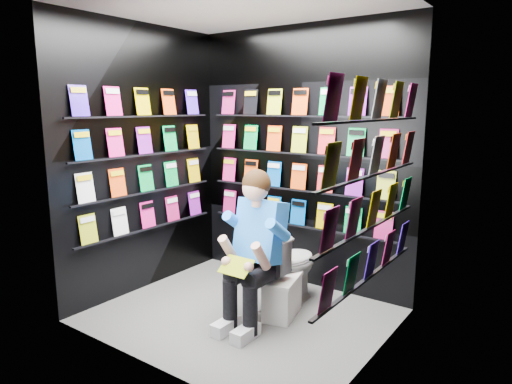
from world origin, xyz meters
The scene contains 14 objects.
floor centered at (0.00, 0.00, 0.00)m, with size 2.40×2.40×0.00m, color #5B5B59.
ceiling centered at (0.00, 0.00, 2.60)m, with size 2.40×2.40×0.00m, color white.
wall_back centered at (0.00, 1.00, 1.30)m, with size 2.40×0.04×2.60m, color black.
wall_front centered at (0.00, -1.00, 1.30)m, with size 2.40×0.04×2.60m, color black.
wall_left centered at (-1.20, 0.00, 1.30)m, with size 0.04×2.00×2.60m, color black.
wall_right centered at (1.20, 0.00, 1.30)m, with size 0.04×2.00×2.60m, color black.
comics_back centered at (0.00, 0.97, 1.31)m, with size 2.10×0.06×1.37m, color red, non-canonical shape.
comics_left centered at (-1.17, 0.00, 1.31)m, with size 0.06×1.70×1.37m, color red, non-canonical shape.
comics_right centered at (1.17, 0.00, 1.31)m, with size 0.06×1.70×1.37m, color red, non-canonical shape.
toilet centered at (0.19, 0.43, 0.37)m, with size 0.42×0.75×0.73m, color white.
longbox centered at (0.29, 0.21, 0.16)m, with size 0.24×0.43×0.32m, color white.
longbox_lid centered at (0.29, 0.21, 0.34)m, with size 0.26×0.45×0.03m, color white.
reader centered at (0.19, 0.05, 0.78)m, with size 0.53×0.78×1.43m, color blue, non-canonical shape.
held_comic centered at (0.19, -0.30, 0.58)m, with size 0.27×0.01×0.18m, color #2A941E.
Camera 1 is at (2.30, -2.97, 1.81)m, focal length 32.00 mm.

